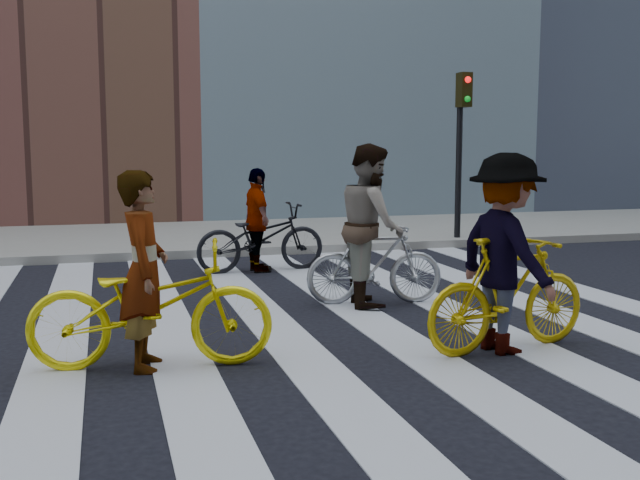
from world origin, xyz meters
name	(u,v)px	position (x,y,z in m)	size (l,w,h in m)	color
ground	(319,320)	(0.00, 0.00, 0.00)	(100.00, 100.00, 0.00)	black
sidewalk_far	(219,236)	(0.00, 7.50, 0.07)	(100.00, 5.00, 0.15)	gray
zebra_crosswalk	(319,320)	(0.00, 0.00, 0.01)	(8.25, 10.00, 0.01)	silver
traffic_signal	(461,128)	(4.40, 5.32, 2.28)	(0.22, 0.42, 3.33)	black
bike_yellow_left	(151,306)	(-1.91, -1.32, 0.56)	(0.74, 2.12, 1.11)	#FFEA0E
bike_silver_mid	(374,264)	(0.90, 0.64, 0.51)	(0.47, 1.68, 1.01)	#9FA1A8
bike_yellow_right	(509,294)	(1.38, -1.71, 0.55)	(0.52, 1.84, 1.10)	#C6A30B
bike_dark_rear	(261,238)	(0.04, 3.38, 0.53)	(0.70, 2.02, 1.06)	black
rider_left	(144,271)	(-1.96, -1.32, 0.87)	(0.64, 0.42, 1.74)	slate
rider_mid	(371,225)	(0.85, 0.64, 0.99)	(0.96, 0.75, 1.97)	slate
rider_right	(505,253)	(1.33, -1.71, 0.94)	(1.22, 0.70, 1.88)	slate
rider_rear	(257,220)	(-0.01, 3.38, 0.80)	(0.94, 0.39, 1.61)	slate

